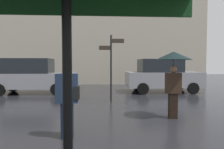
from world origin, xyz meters
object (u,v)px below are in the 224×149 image
Objects in this scene: pedestrian_with_bag at (68,96)px; street_signpost at (111,61)px; parked_car_left at (162,75)px; parked_car_right at (32,76)px; pedestrian_with_umbrella at (173,64)px.

street_signpost is (1.21, 4.43, 0.82)m from pedestrian_with_bag.
pedestrian_with_bag is 0.39× the size of parked_car_left.
street_signpost is (4.23, -2.71, 0.78)m from parked_car_right.
street_signpost is at bearing 106.94° from pedestrian_with_bag.
pedestrian_with_bag is at bearing 167.29° from pedestrian_with_umbrella.
pedestrian_with_umbrella is 5.98m from parked_car_left.
pedestrian_with_umbrella is 3.31m from pedestrian_with_bag.
parked_car_right is (-5.90, 5.66, -0.65)m from pedestrian_with_umbrella.
parked_car_left is 0.95× the size of parked_car_right.
pedestrian_with_bag is 0.37× the size of parked_car_right.
pedestrian_with_umbrella is at bearing -60.51° from street_signpost.
pedestrian_with_umbrella is 0.47× the size of parked_car_left.
parked_car_left reaches higher than pedestrian_with_bag.
pedestrian_with_bag is at bearing -105.26° from street_signpost.
street_signpost is at bearing 156.17° from parked_car_right.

